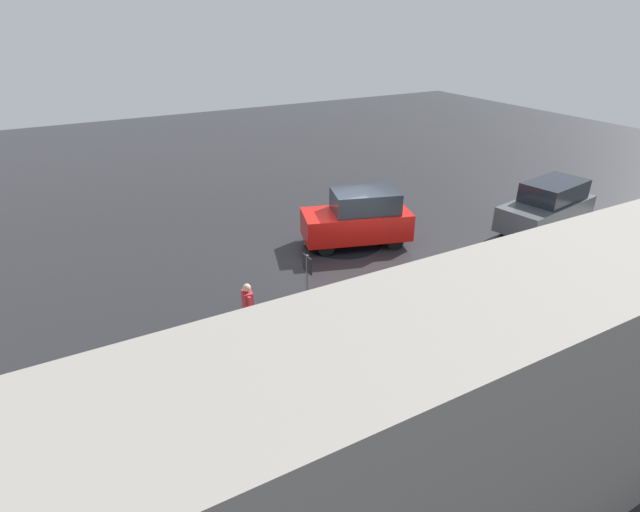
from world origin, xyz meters
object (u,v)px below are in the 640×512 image
Objects in this scene: pedestrian at (248,306)px; fire_hydrant at (291,316)px; parked_sedan at (548,207)px; sign_post at (308,284)px; moving_hatchback at (359,218)px.

fire_hydrant is at bearing 171.43° from pedestrian.
parked_sedan is 1.88× the size of sign_post.
sign_post reaches higher than parked_sedan.
parked_sedan is at bearing -173.79° from fire_hydrant.
parked_sedan is 11.65m from sign_post.
moving_hatchback is 0.94× the size of parked_sedan.
moving_hatchback reaches higher than fire_hydrant.
moving_hatchback is at bearing -19.40° from parked_sedan.
parked_sedan reaches higher than fire_hydrant.
parked_sedan is 12.95m from pedestrian.
fire_hydrant is (4.62, 3.79, -0.63)m from moving_hatchback.
moving_hatchback is at bearing -135.43° from sign_post.
parked_sedan is at bearing -171.17° from sign_post.
sign_post is at bearing 44.57° from moving_hatchback.
fire_hydrant is (11.75, 1.28, -0.60)m from parked_sedan.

